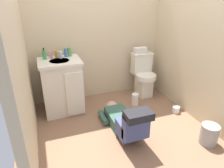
# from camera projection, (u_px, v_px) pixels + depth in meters

# --- Properties ---
(ground_plane) EXTENTS (2.70, 3.05, 0.04)m
(ground_plane) POSITION_uv_depth(u_px,v_px,m) (120.00, 126.00, 2.91)
(ground_plane) COLOR #8A6349
(wall_back) EXTENTS (2.36, 0.08, 2.40)m
(wall_back) POSITION_uv_depth(u_px,v_px,m) (97.00, 27.00, 3.33)
(wall_back) COLOR beige
(wall_back) RESTS_ON ground_plane
(wall_left) EXTENTS (0.08, 2.05, 2.40)m
(wall_left) POSITION_uv_depth(u_px,v_px,m) (16.00, 48.00, 2.06)
(wall_left) COLOR beige
(wall_left) RESTS_ON ground_plane
(wall_right) EXTENTS (0.08, 2.05, 2.40)m
(wall_right) POSITION_uv_depth(u_px,v_px,m) (200.00, 34.00, 2.77)
(wall_right) COLOR beige
(wall_right) RESTS_ON ground_plane
(toilet) EXTENTS (0.36, 0.46, 0.75)m
(toilet) POSITION_uv_depth(u_px,v_px,m) (143.00, 75.00, 3.63)
(toilet) COLOR silver
(toilet) RESTS_ON ground_plane
(vanity_cabinet) EXTENTS (0.60, 0.53, 0.82)m
(vanity_cabinet) POSITION_uv_depth(u_px,v_px,m) (62.00, 86.00, 3.10)
(vanity_cabinet) COLOR silver
(vanity_cabinet) RESTS_ON ground_plane
(faucet) EXTENTS (0.02, 0.02, 0.10)m
(faucet) POSITION_uv_depth(u_px,v_px,m) (58.00, 54.00, 3.04)
(faucet) COLOR silver
(faucet) RESTS_ON vanity_cabinet
(person_plumber) EXTENTS (0.39, 1.06, 0.52)m
(person_plumber) POSITION_uv_depth(u_px,v_px,m) (124.00, 121.00, 2.68)
(person_plumber) COLOR #33594C
(person_plumber) RESTS_ON ground_plane
(tissue_box) EXTENTS (0.22, 0.11, 0.10)m
(tissue_box) POSITION_uv_depth(u_px,v_px,m) (140.00, 50.00, 3.52)
(tissue_box) COLOR silver
(tissue_box) RESTS_ON toilet
(soap_dispenser) EXTENTS (0.06, 0.06, 0.17)m
(soap_dispenser) POSITION_uv_depth(u_px,v_px,m) (44.00, 55.00, 2.96)
(soap_dispenser) COLOR #39944E
(soap_dispenser) RESTS_ON vanity_cabinet
(bottle_pink) EXTENTS (0.05, 0.05, 0.12)m
(bottle_pink) POSITION_uv_depth(u_px,v_px,m) (51.00, 55.00, 2.99)
(bottle_pink) COLOR pink
(bottle_pink) RESTS_ON vanity_cabinet
(bottle_amber) EXTENTS (0.05, 0.05, 0.11)m
(bottle_amber) POSITION_uv_depth(u_px,v_px,m) (56.00, 54.00, 3.04)
(bottle_amber) COLOR gold
(bottle_amber) RESTS_ON vanity_cabinet
(bottle_clear) EXTENTS (0.05, 0.05, 0.11)m
(bottle_clear) POSITION_uv_depth(u_px,v_px,m) (61.00, 55.00, 3.00)
(bottle_clear) COLOR silver
(bottle_clear) RESTS_ON vanity_cabinet
(bottle_blue) EXTENTS (0.04, 0.04, 0.13)m
(bottle_blue) POSITION_uv_depth(u_px,v_px,m) (65.00, 53.00, 3.07)
(bottle_blue) COLOR #3F63B5
(bottle_blue) RESTS_ON vanity_cabinet
(bottle_green) EXTENTS (0.06, 0.06, 0.14)m
(bottle_green) POSITION_uv_depth(u_px,v_px,m) (69.00, 52.00, 3.10)
(bottle_green) COLOR #509853
(bottle_green) RESTS_ON vanity_cabinet
(trash_can) EXTENTS (0.21, 0.21, 0.26)m
(trash_can) POSITION_uv_depth(u_px,v_px,m) (209.00, 134.00, 2.50)
(trash_can) COLOR gray
(trash_can) RESTS_ON ground_plane
(paper_towel_roll) EXTENTS (0.11, 0.11, 0.20)m
(paper_towel_roll) POSITION_uv_depth(u_px,v_px,m) (135.00, 99.00, 3.37)
(paper_towel_roll) COLOR white
(paper_towel_roll) RESTS_ON ground_plane
(toilet_paper_roll) EXTENTS (0.11, 0.11, 0.10)m
(toilet_paper_roll) POSITION_uv_depth(u_px,v_px,m) (176.00, 109.00, 3.18)
(toilet_paper_roll) COLOR white
(toilet_paper_roll) RESTS_ON ground_plane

